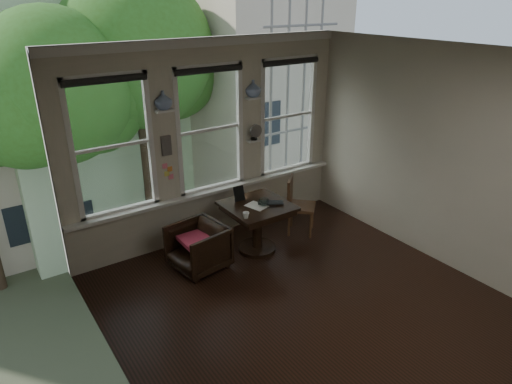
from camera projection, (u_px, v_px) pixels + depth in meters
ground at (302, 301)px, 5.71m from camera, size 4.50×4.50×0.00m
ceiling at (314, 53)px, 4.52m from camera, size 4.50×4.50×0.00m
wall_back at (209, 142)px, 6.82m from camera, size 4.50×0.00×4.50m
wall_front at (502, 290)px, 3.41m from camera, size 4.50×0.00×4.50m
wall_left at (108, 250)px, 3.95m from camera, size 0.00×4.50×4.50m
wall_right at (432, 155)px, 6.28m from camera, size 0.00×4.50×4.50m
window_left at (112, 146)px, 5.99m from camera, size 1.10×0.12×1.90m
window_center at (209, 129)px, 6.74m from camera, size 1.10×0.12×1.90m
window_right at (286, 116)px, 7.49m from camera, size 1.10×0.12×1.90m
shelf_left at (164, 110)px, 6.13m from camera, size 0.26×0.16×0.03m
shelf_right at (253, 98)px, 6.88m from camera, size 0.26×0.16×0.03m
intercom at (166, 145)px, 6.35m from camera, size 0.14×0.06×0.28m
sticky_notes at (168, 169)px, 6.50m from camera, size 0.16×0.01×0.24m
desk_fan at (254, 135)px, 7.09m from camera, size 0.20×0.20×0.24m
vase_left at (163, 100)px, 6.07m from camera, size 0.24×0.24×0.25m
vase_right at (253, 88)px, 6.83m from camera, size 0.24×0.24×0.25m
table at (257, 228)px, 6.72m from camera, size 0.90×0.90×0.75m
armchair_left at (198, 247)px, 6.29m from camera, size 0.81×0.79×0.65m
cushion_red at (198, 240)px, 6.24m from camera, size 0.45×0.45×0.06m
side_chair_right at (301, 206)px, 7.21m from camera, size 0.59×0.59×0.92m
laptop at (271, 205)px, 6.53m from camera, size 0.44×0.40×0.03m
mug at (246, 215)px, 6.16m from camera, size 0.11×0.11×0.08m
drinking_glass at (264, 202)px, 6.52m from camera, size 0.15×0.15×0.11m
tablet at (239, 193)px, 6.67m from camera, size 0.16×0.08×0.22m
papers at (257, 206)px, 6.53m from camera, size 0.30×0.35×0.00m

